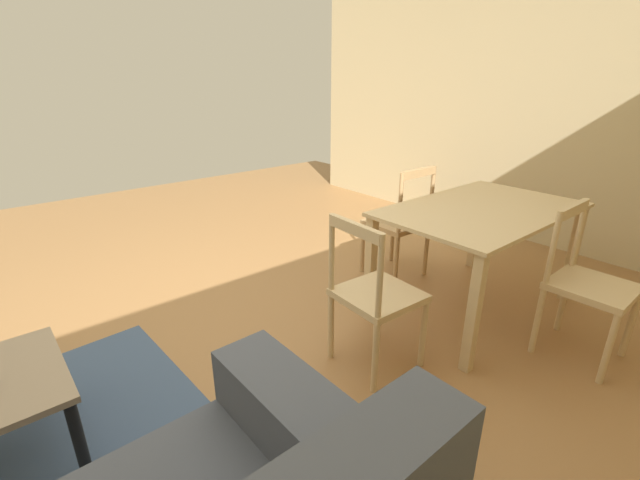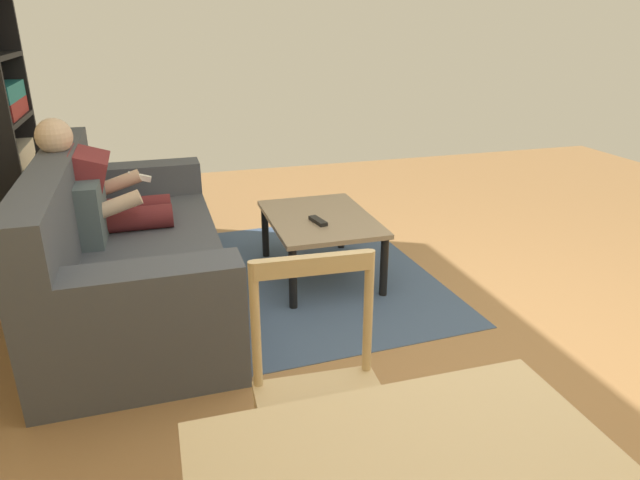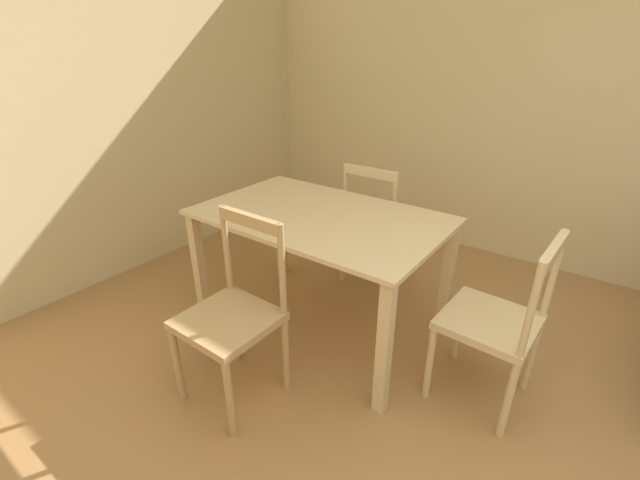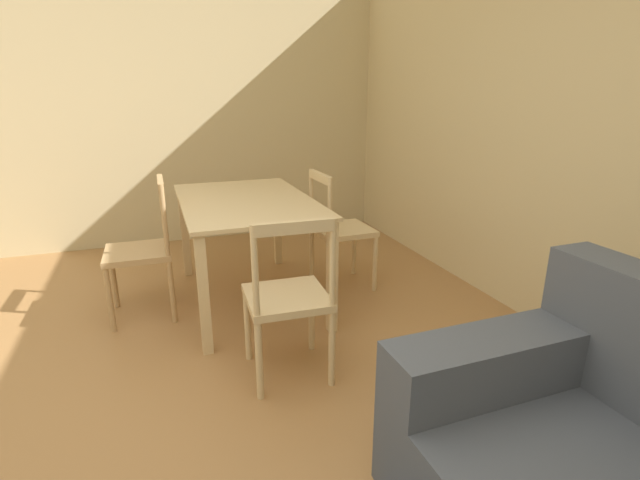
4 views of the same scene
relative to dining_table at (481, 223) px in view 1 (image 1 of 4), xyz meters
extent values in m
plane|color=#9E7042|center=(1.59, -0.86, -0.66)|extent=(8.63, 8.63, 0.00)
cube|color=#C8B586|center=(-1.73, -0.86, 0.66)|extent=(0.12, 5.28, 2.64)
cube|color=#474C56|center=(1.95, 0.59, -0.15)|extent=(0.25, 0.97, 0.23)
cylinder|color=black|center=(2.54, -0.84, -0.46)|extent=(0.05, 0.05, 0.38)
cylinder|color=black|center=(2.54, -0.27, -0.46)|extent=(0.05, 0.05, 0.38)
cube|color=#D1B27F|center=(0.00, 0.00, 0.10)|extent=(1.42, 0.89, 0.02)
cube|color=#D1B27F|center=(-0.66, -0.40, -0.29)|extent=(0.06, 0.06, 0.74)
cube|color=#D1B27F|center=(0.66, -0.40, -0.29)|extent=(0.06, 0.06, 0.74)
cube|color=#D1B27F|center=(-0.66, 0.40, -0.29)|extent=(0.06, 0.06, 0.74)
cube|color=#D1B27F|center=(0.66, 0.40, -0.29)|extent=(0.06, 0.06, 0.74)
cube|color=#D1B27F|center=(0.00, 0.75, -0.20)|extent=(0.43, 0.43, 0.04)
cylinder|color=#D1B27F|center=(0.19, 0.94, -0.43)|extent=(0.04, 0.04, 0.46)
cylinder|color=#D1B27F|center=(-0.19, 0.93, -0.43)|extent=(0.04, 0.04, 0.46)
cylinder|color=#D1B27F|center=(0.19, 0.56, -0.43)|extent=(0.04, 0.04, 0.46)
cylinder|color=#D1B27F|center=(-0.19, 0.55, -0.43)|extent=(0.04, 0.04, 0.46)
cylinder|color=#D1B27F|center=(0.19, 0.56, 0.03)|extent=(0.03, 0.03, 0.46)
cylinder|color=#D1B27F|center=(-0.19, 0.55, 0.03)|extent=(0.03, 0.03, 0.46)
cube|color=#D1B27F|center=(0.00, 0.56, 0.23)|extent=(0.38, 0.04, 0.06)
cube|color=#D1B27F|center=(1.01, 0.00, -0.21)|extent=(0.44, 0.44, 0.04)
cylinder|color=#D1B27F|center=(0.83, 0.20, -0.43)|extent=(0.04, 0.04, 0.45)
cylinder|color=#D1B27F|center=(0.81, -0.18, -0.43)|extent=(0.04, 0.04, 0.45)
cylinder|color=#D1B27F|center=(1.21, 0.18, -0.43)|extent=(0.04, 0.04, 0.45)
cylinder|color=#D1B27F|center=(1.19, -0.20, -0.43)|extent=(0.04, 0.04, 0.45)
cylinder|color=#D1B27F|center=(1.21, 0.18, 0.03)|extent=(0.03, 0.03, 0.47)
cylinder|color=#D1B27F|center=(1.19, -0.20, 0.03)|extent=(0.03, 0.03, 0.47)
cube|color=#D1B27F|center=(1.20, -0.01, 0.23)|extent=(0.06, 0.38, 0.06)
cube|color=tan|center=(0.00, -0.75, -0.20)|extent=(0.42, 0.42, 0.04)
cylinder|color=tan|center=(-0.19, -0.93, -0.43)|extent=(0.04, 0.04, 0.46)
cylinder|color=tan|center=(0.19, -0.94, -0.43)|extent=(0.04, 0.04, 0.46)
cylinder|color=tan|center=(-0.19, -0.55, -0.43)|extent=(0.04, 0.04, 0.46)
cylinder|color=tan|center=(0.19, -0.56, -0.43)|extent=(0.04, 0.04, 0.46)
cylinder|color=tan|center=(-0.19, -0.55, 0.04)|extent=(0.03, 0.03, 0.49)
cylinder|color=tan|center=(0.19, -0.56, 0.04)|extent=(0.03, 0.03, 0.49)
cube|color=tan|center=(0.00, -0.56, 0.26)|extent=(0.38, 0.04, 0.06)
camera|label=1|loc=(2.63, 1.43, 0.96)|focal=23.96mm
camera|label=2|loc=(-0.35, 0.43, 0.95)|focal=31.43mm
camera|label=3|loc=(1.33, -1.81, 1.00)|focal=23.46mm
camera|label=4|loc=(3.17, -0.60, 0.83)|focal=25.98mm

